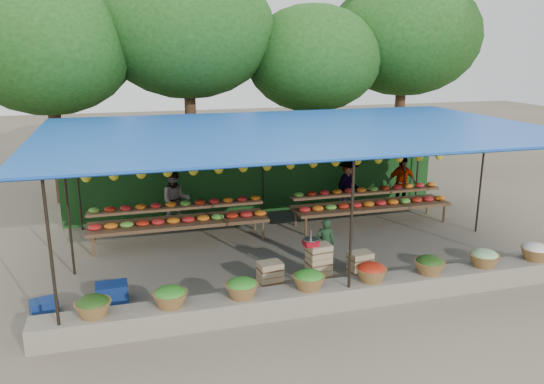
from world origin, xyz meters
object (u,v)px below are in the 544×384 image
object	(u,v)px
crate_counter	(317,267)
blue_crate_back	(112,293)
vendor_seated	(325,243)
blue_crate_front	(44,307)
weighing_scale	(311,242)

from	to	relation	value
crate_counter	blue_crate_back	world-z (taller)	crate_counter
crate_counter	vendor_seated	xyz separation A→B (m)	(0.41, 0.63, 0.22)
vendor_seated	blue_crate_back	xyz separation A→B (m)	(-4.33, -0.41, -0.36)
blue_crate_front	crate_counter	bearing A→B (deg)	-18.34
vendor_seated	weighing_scale	bearing A→B (deg)	69.62
crate_counter	vendor_seated	distance (m)	0.78
blue_crate_front	weighing_scale	bearing A→B (deg)	-18.35
vendor_seated	blue_crate_back	distance (m)	4.36
crate_counter	vendor_seated	world-z (taller)	vendor_seated
blue_crate_back	blue_crate_front	bearing A→B (deg)	-173.12
crate_counter	blue_crate_front	distance (m)	5.06
crate_counter	blue_crate_back	distance (m)	3.92
weighing_scale	blue_crate_front	xyz separation A→B (m)	(-4.91, 0.04, -0.71)
vendor_seated	blue_crate_back	size ratio (longest dim) A/B	1.88
blue_crate_back	weighing_scale	bearing A→B (deg)	-5.25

